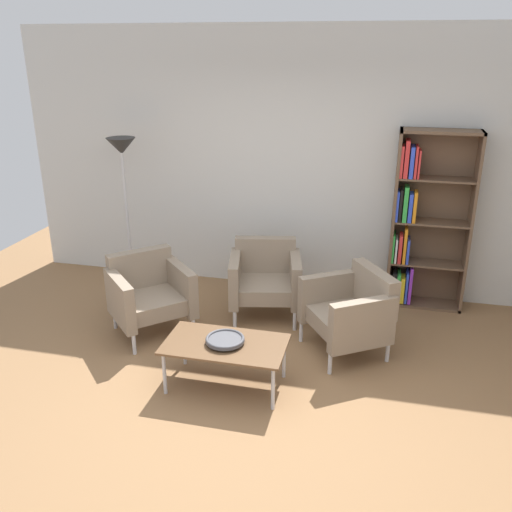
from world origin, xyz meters
TOP-DOWN VIEW (x-y plane):
  - ground_plane at (0.00, 0.00)m, footprint 8.32×8.32m
  - plaster_back_panel at (0.00, 2.46)m, footprint 6.40×0.12m
  - bookshelf_tall at (1.38, 2.25)m, footprint 0.80×0.30m
  - coffee_table_low at (-0.19, 0.24)m, footprint 1.00×0.56m
  - decorative_bowl at (-0.19, 0.24)m, footprint 0.32×0.32m
  - armchair_spare_guest at (0.77, 1.06)m, footprint 0.93×0.94m
  - armchair_corner_red at (-0.16, 1.60)m, footprint 0.83×0.79m
  - armchair_near_window at (-1.19, 0.98)m, footprint 0.95×0.95m
  - floor_lamp_torchiere at (-1.86, 1.98)m, footprint 0.32×0.32m

SIDE VIEW (x-z plane):
  - ground_plane at x=0.00m, z-range 0.00..0.00m
  - coffee_table_low at x=-0.19m, z-range 0.17..0.57m
  - armchair_spare_guest at x=0.77m, z-range 0.02..0.80m
  - armchair_corner_red at x=-0.16m, z-range 0.02..0.80m
  - armchair_near_window at x=-1.19m, z-range 0.02..0.80m
  - decorative_bowl at x=-0.19m, z-range 0.41..0.46m
  - bookshelf_tall at x=1.38m, z-range -0.04..1.86m
  - floor_lamp_torchiere at x=-1.86m, z-range 0.58..2.32m
  - plaster_back_panel at x=0.00m, z-range 0.00..2.90m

